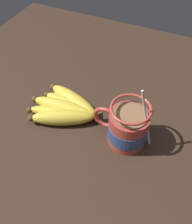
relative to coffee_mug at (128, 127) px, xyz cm
name	(u,v)px	position (x,y,z in cm)	size (l,w,h in cm)	color
table	(96,142)	(6.16, 2.51, -5.72)	(102.42, 102.42, 2.68)	#332319
coffee_mug	(128,127)	(0.00, 0.00, 0.00)	(13.44, 8.63, 15.70)	#B23D33
banana_bunch	(66,108)	(15.88, -1.44, -2.59)	(18.63, 14.87, 4.16)	#4C381E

